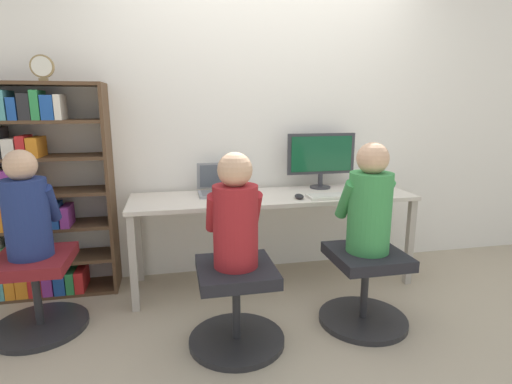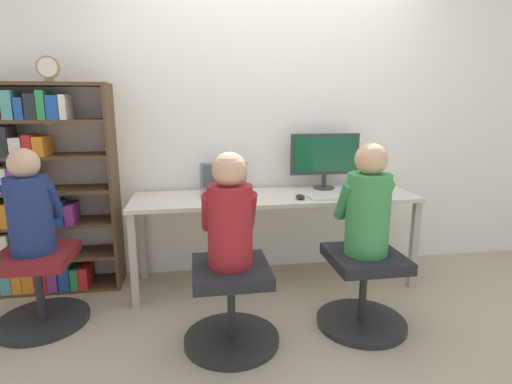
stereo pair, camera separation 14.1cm
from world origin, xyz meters
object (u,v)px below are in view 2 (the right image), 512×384
at_px(keyboard, 337,197).
at_px(desk_clock, 48,68).
at_px(office_chair_side, 39,286).
at_px(person_at_monitor, 368,205).
at_px(office_chair_right, 231,303).
at_px(desktop_monitor, 325,158).
at_px(office_chair_left, 363,288).
at_px(person_near_shelf, 29,206).
at_px(person_at_laptop, 230,215).
at_px(bookshelf, 40,196).
at_px(laptop, 225,187).

height_order(keyboard, desk_clock, desk_clock).
bearing_deg(desk_clock, office_chair_side, -96.61).
bearing_deg(person_at_monitor, office_chair_side, 170.47).
bearing_deg(office_chair_right, keyboard, 35.14).
bearing_deg(desk_clock, desktop_monitor, 2.75).
distance_m(person_at_monitor, office_chair_side, 2.14).
relative_size(office_chair_left, office_chair_side, 1.00).
height_order(desktop_monitor, office_chair_side, desktop_monitor).
bearing_deg(office_chair_left, keyboard, 89.35).
bearing_deg(office_chair_side, desk_clock, 83.39).
xyz_separation_m(desktop_monitor, office_chair_side, (-2.07, -0.55, -0.71)).
bearing_deg(person_near_shelf, person_at_laptop, -18.83).
relative_size(desktop_monitor, person_at_monitor, 0.84).
height_order(office_chair_side, person_near_shelf, person_near_shelf).
height_order(bookshelf, desk_clock, desk_clock).
xyz_separation_m(bookshelf, office_chair_side, (0.12, -0.52, -0.48)).
xyz_separation_m(office_chair_right, office_chair_side, (-1.20, 0.41, 0.00)).
bearing_deg(laptop, bookshelf, 179.11).
height_order(person_at_monitor, bookshelf, bookshelf).
bearing_deg(office_chair_right, office_chair_side, 161.18).
bearing_deg(office_chair_left, bookshelf, 158.08).
bearing_deg(person_near_shelf, laptop, 21.84).
height_order(keyboard, office_chair_right, keyboard).
relative_size(person_at_monitor, person_at_laptop, 1.05).
xyz_separation_m(desktop_monitor, bookshelf, (-2.19, -0.02, -0.24)).
bearing_deg(office_chair_side, office_chair_left, -9.66).
height_order(person_at_monitor, desk_clock, desk_clock).
height_order(laptop, bookshelf, bookshelf).
relative_size(office_chair_side, person_near_shelf, 0.88).
xyz_separation_m(keyboard, person_at_laptop, (-0.85, -0.60, 0.06)).
distance_m(desktop_monitor, keyboard, 0.43).
bearing_deg(desktop_monitor, bookshelf, -179.35).
bearing_deg(desk_clock, person_at_laptop, -36.73).
xyz_separation_m(person_at_monitor, person_at_laptop, (-0.85, -0.06, -0.01)).
distance_m(keyboard, person_near_shelf, 2.06).
bearing_deg(office_chair_side, person_near_shelf, 90.00).
relative_size(keyboard, office_chair_side, 0.74).
relative_size(office_chair_right, person_near_shelf, 0.88).
height_order(office_chair_left, person_at_monitor, person_at_monitor).
relative_size(keyboard, office_chair_right, 0.74).
distance_m(laptop, office_chair_left, 1.28).
distance_m(desktop_monitor, office_chair_left, 1.15).
xyz_separation_m(laptop, keyboard, (0.81, -0.31, -0.04)).
distance_m(laptop, keyboard, 0.87).
bearing_deg(person_at_monitor, desk_clock, 158.28).
bearing_deg(desk_clock, bookshelf, 157.24).
distance_m(desktop_monitor, person_at_laptop, 1.30).
bearing_deg(person_at_monitor, office_chair_right, -175.63).
xyz_separation_m(office_chair_right, desk_clock, (-1.14, 0.86, 1.38)).
xyz_separation_m(keyboard, desk_clock, (-2.00, 0.26, 0.91)).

